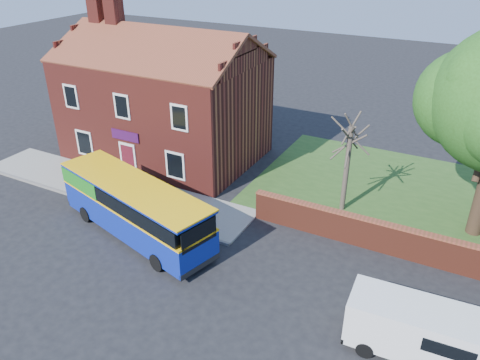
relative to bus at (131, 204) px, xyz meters
The scene contains 7 objects.
ground 4.33m from the bus, 44.41° to the right, with size 120.00×120.00×0.00m, color black.
pavement 5.31m from the bus, 144.57° to the left, with size 18.00×3.50×0.12m, color gray.
kerb 4.57m from the bus, 163.93° to the left, with size 18.00×0.15×0.14m, color slate.
shop_building 9.79m from the bus, 115.56° to the left, with size 12.30×8.13×10.50m.
bus is the anchor object (origin of this frame).
van_near 13.93m from the bus, ahead, with size 4.83×2.18×2.08m.
bare_tree 11.24m from the bus, 39.22° to the left, with size 1.99×2.38×5.32m.
Camera 1 is at (11.13, -12.21, 13.39)m, focal length 35.00 mm.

